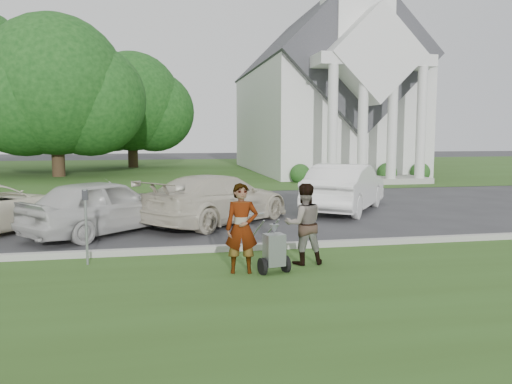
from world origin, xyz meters
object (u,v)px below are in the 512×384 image
object	(u,v)px
parking_meter_near	(86,217)
striping_cart	(274,251)
car_b	(104,206)
tree_back	(131,106)
car_d	(346,187)
car_c	(218,199)
person_left	(242,229)
tree_left	(55,92)
person_right	(304,225)
church	(321,85)

from	to	relation	value
parking_meter_near	striping_cart	bearing A→B (deg)	-19.86
car_b	tree_back	bearing A→B (deg)	-41.36
parking_meter_near	car_d	size ratio (longest dim) A/B	0.31
tree_back	parking_meter_near	bearing A→B (deg)	-88.63
parking_meter_near	car_c	xyz separation A→B (m)	(3.06, 4.19, -0.24)
person_left	car_b	distance (m)	5.23
tree_back	car_d	bearing A→B (deg)	-71.27
car_c	tree_back	bearing A→B (deg)	-33.07
tree_left	parking_meter_near	world-z (taller)	tree_left
striping_cart	person_right	bearing A→B (deg)	24.81
tree_left	tree_back	xyz separation A→B (m)	(4.00, 8.00, -0.38)
parking_meter_near	church	bearing A→B (deg)	62.08
striping_cart	parking_meter_near	bearing A→B (deg)	148.35
car_c	car_b	bearing A→B (deg)	66.04
car_c	tree_left	bearing A→B (deg)	-17.86
car_c	car_d	bearing A→B (deg)	-112.09
car_b	car_c	bearing A→B (deg)	-115.44
car_b	church	bearing A→B (deg)	-74.51
striping_cart	parking_meter_near	distance (m)	3.73
tree_back	car_c	xyz separation A→B (m)	(3.78, -25.88, -4.02)
parking_meter_near	car_d	xyz separation A→B (m)	(7.53, 5.75, -0.16)
tree_back	person_left	xyz separation A→B (m)	(3.61, -31.18, -3.90)
tree_left	car_d	xyz separation A→B (m)	(12.25, -16.31, -4.31)
tree_left	car_d	bearing A→B (deg)	-53.10
person_right	parking_meter_near	distance (m)	4.26
striping_cart	person_left	xyz separation A→B (m)	(-0.58, 0.14, 0.40)
parking_meter_near	car_d	distance (m)	9.47
person_left	person_right	world-z (taller)	person_left
tree_left	car_d	size ratio (longest dim) A/B	2.20
car_c	person_left	bearing A→B (deg)	136.81
car_b	person_right	bearing A→B (deg)	-175.96
striping_cart	car_c	distance (m)	5.46
striping_cart	church	bearing A→B (deg)	58.37
tree_left	tree_back	bearing A→B (deg)	63.43
church	car_c	xyz separation A→B (m)	(-9.23, -19.00, -5.23)
person_right	parking_meter_near	bearing A→B (deg)	-9.44
tree_left	car_d	distance (m)	20.85
striping_cart	car_d	size ratio (longest dim) A/B	0.24
tree_back	person_left	size ratio (longest dim) A/B	5.78
church	person_right	size ratio (longest dim) A/B	15.06
church	parking_meter_near	world-z (taller)	church
church	tree_left	size ratio (longest dim) A/B	2.27
car_c	car_d	world-z (taller)	car_d
person_left	striping_cart	bearing A→B (deg)	-5.58
car_b	car_c	xyz separation A→B (m)	(3.08, 0.97, -0.01)
car_d	parking_meter_near	bearing A→B (deg)	72.64
church	person_right	xyz separation A→B (m)	(-8.10, -23.91, -5.14)
tree_left	tree_back	world-z (taller)	tree_left
car_c	car_d	xyz separation A→B (m)	(4.47, 1.56, 0.08)
tree_left	car_b	xyz separation A→B (m)	(4.70, -18.84, -4.39)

